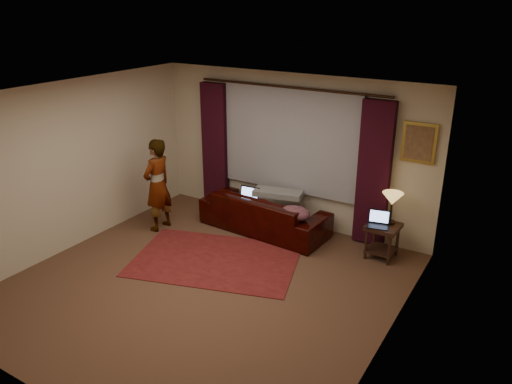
% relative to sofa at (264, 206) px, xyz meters
% --- Properties ---
extents(floor, '(5.00, 5.00, 0.01)m').
position_rel_sofa_xyz_m(floor, '(0.19, -1.94, -0.45)').
color(floor, brown).
rests_on(floor, ground).
extents(ceiling, '(5.00, 5.00, 0.02)m').
position_rel_sofa_xyz_m(ceiling, '(0.19, -1.94, 2.16)').
color(ceiling, silver).
rests_on(ceiling, ground).
extents(wall_back, '(5.00, 0.02, 2.60)m').
position_rel_sofa_xyz_m(wall_back, '(0.19, 0.56, 0.86)').
color(wall_back, beige).
rests_on(wall_back, ground).
extents(wall_front, '(5.00, 0.02, 2.60)m').
position_rel_sofa_xyz_m(wall_front, '(0.19, -4.44, 0.86)').
color(wall_front, beige).
rests_on(wall_front, ground).
extents(wall_left, '(0.02, 5.00, 2.60)m').
position_rel_sofa_xyz_m(wall_left, '(-2.31, -1.94, 0.86)').
color(wall_left, beige).
rests_on(wall_left, ground).
extents(wall_right, '(0.02, 5.00, 2.60)m').
position_rel_sofa_xyz_m(wall_right, '(2.69, -1.94, 0.86)').
color(wall_right, beige).
rests_on(wall_right, ground).
extents(sheer_curtain, '(2.50, 0.05, 1.80)m').
position_rel_sofa_xyz_m(sheer_curtain, '(0.19, 0.50, 1.06)').
color(sheer_curtain, '#9B9CA2').
rests_on(sheer_curtain, wall_back).
extents(drape_left, '(0.50, 0.14, 2.30)m').
position_rel_sofa_xyz_m(drape_left, '(-1.31, 0.45, 0.74)').
color(drape_left, black).
rests_on(drape_left, floor).
extents(drape_right, '(0.50, 0.14, 2.30)m').
position_rel_sofa_xyz_m(drape_right, '(1.69, 0.45, 0.74)').
color(drape_right, black).
rests_on(drape_right, floor).
extents(curtain_rod, '(0.04, 0.04, 3.40)m').
position_rel_sofa_xyz_m(curtain_rod, '(0.19, 0.45, 1.94)').
color(curtain_rod, black).
rests_on(curtain_rod, wall_back).
extents(picture_frame, '(0.50, 0.04, 0.60)m').
position_rel_sofa_xyz_m(picture_frame, '(2.29, 0.53, 1.31)').
color(picture_frame, '#B5973D').
rests_on(picture_frame, wall_back).
extents(sofa, '(2.26, 1.10, 0.89)m').
position_rel_sofa_xyz_m(sofa, '(0.00, 0.00, 0.00)').
color(sofa, black).
rests_on(sofa, floor).
extents(throw_blanket, '(0.87, 0.50, 0.10)m').
position_rel_sofa_xyz_m(throw_blanket, '(0.16, 0.17, 0.45)').
color(throw_blanket, gray).
rests_on(throw_blanket, sofa).
extents(clothing_pile, '(0.53, 0.43, 0.21)m').
position_rel_sofa_xyz_m(clothing_pile, '(0.69, -0.23, 0.10)').
color(clothing_pile, brown).
rests_on(clothing_pile, sofa).
extents(laptop_sofa, '(0.37, 0.41, 0.26)m').
position_rel_sofa_xyz_m(laptop_sofa, '(-0.32, -0.08, 0.13)').
color(laptop_sofa, black).
rests_on(laptop_sofa, sofa).
extents(area_rug, '(2.81, 2.27, 0.01)m').
position_rel_sofa_xyz_m(area_rug, '(-0.09, -1.31, -0.44)').
color(area_rug, maroon).
rests_on(area_rug, floor).
extents(end_table, '(0.49, 0.49, 0.54)m').
position_rel_sofa_xyz_m(end_table, '(2.01, 0.10, -0.17)').
color(end_table, black).
rests_on(end_table, floor).
extents(tiffany_lamp, '(0.34, 0.34, 0.49)m').
position_rel_sofa_xyz_m(tiffany_lamp, '(2.08, 0.20, 0.34)').
color(tiffany_lamp, olive).
rests_on(tiffany_lamp, end_table).
extents(laptop_table, '(0.38, 0.40, 0.23)m').
position_rel_sofa_xyz_m(laptop_table, '(1.96, -0.01, 0.21)').
color(laptop_table, black).
rests_on(laptop_table, end_table).
extents(person, '(0.47, 0.47, 1.59)m').
position_rel_sofa_xyz_m(person, '(-1.56, -0.87, 0.35)').
color(person, gray).
rests_on(person, floor).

